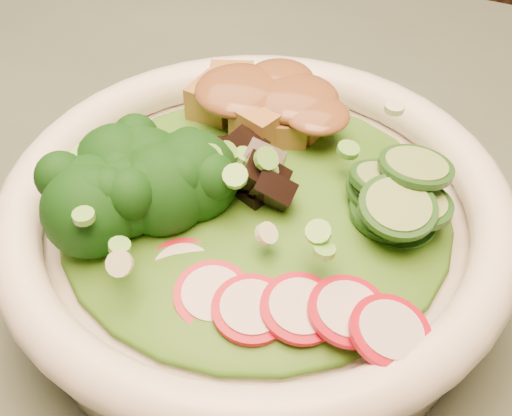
% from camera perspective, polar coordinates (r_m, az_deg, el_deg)
% --- Properties ---
extents(dining_table, '(1.20, 0.80, 0.75)m').
position_cam_1_polar(dining_table, '(0.58, -8.93, -8.23)').
color(dining_table, black).
rests_on(dining_table, ground).
extents(salad_bowl, '(0.29, 0.29, 0.08)m').
position_cam_1_polar(salad_bowl, '(0.41, -0.00, -2.08)').
color(salad_bowl, white).
rests_on(salad_bowl, dining_table).
extents(lettuce_bed, '(0.22, 0.22, 0.03)m').
position_cam_1_polar(lettuce_bed, '(0.40, -0.00, 0.10)').
color(lettuce_bed, '#256314').
rests_on(lettuce_bed, salad_bowl).
extents(broccoli_florets, '(0.11, 0.10, 0.05)m').
position_cam_1_polar(broccoli_florets, '(0.39, -9.88, 1.95)').
color(broccoli_florets, black).
rests_on(broccoli_florets, salad_bowl).
extents(radish_slices, '(0.13, 0.09, 0.02)m').
position_cam_1_polar(radish_slices, '(0.34, 0.12, -7.52)').
color(radish_slices, '#AC0D1F').
rests_on(radish_slices, salad_bowl).
extents(cucumber_slices, '(0.10, 0.10, 0.04)m').
position_cam_1_polar(cucumber_slices, '(0.39, 10.26, 1.12)').
color(cucumber_slices, '#89B062').
rests_on(cucumber_slices, salad_bowl).
extents(mushroom_heap, '(0.10, 0.10, 0.04)m').
position_cam_1_polar(mushroom_heap, '(0.40, 0.07, 3.02)').
color(mushroom_heap, black).
rests_on(mushroom_heap, salad_bowl).
extents(tofu_cubes, '(0.11, 0.10, 0.04)m').
position_cam_1_polar(tofu_cubes, '(0.44, 0.54, 7.45)').
color(tofu_cubes, '#996133').
rests_on(tofu_cubes, salad_bowl).
extents(peanut_sauce, '(0.07, 0.06, 0.02)m').
position_cam_1_polar(peanut_sauce, '(0.43, 0.55, 8.93)').
color(peanut_sauce, brown).
rests_on(peanut_sauce, tofu_cubes).
extents(scallion_garnish, '(0.21, 0.21, 0.03)m').
position_cam_1_polar(scallion_garnish, '(0.38, -0.00, 2.96)').
color(scallion_garnish, '#63B43F').
rests_on(scallion_garnish, salad_bowl).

